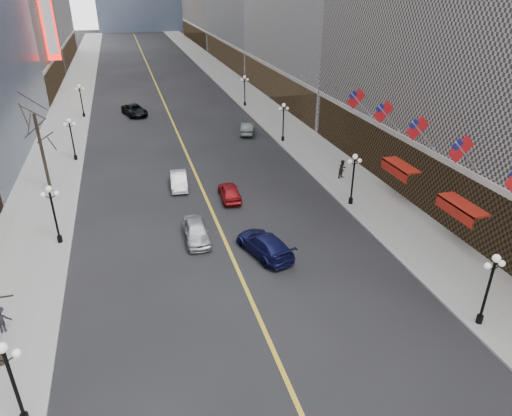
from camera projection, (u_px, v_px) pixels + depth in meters
sidewalk_east at (252, 99)px, 74.49m from camera, size 6.00×230.00×0.15m
sidewalk_west at (70, 111)px, 67.59m from camera, size 6.00×230.00×0.15m
lane_line at (159, 92)px, 79.67m from camera, size 0.25×200.00×0.02m
streetlamp_east_0 at (490, 283)px, 24.55m from camera, size 1.26×0.44×4.52m
streetlamp_east_1 at (353, 174)px, 38.30m from camera, size 1.26×0.44×4.52m
streetlamp_east_2 at (283, 118)px, 53.78m from camera, size 1.26×0.44×4.52m
streetlamp_east_3 at (245, 87)px, 69.25m from camera, size 1.26×0.44×4.52m
streetlamp_west_0 at (11, 376)px, 18.73m from camera, size 1.26×0.44×4.52m
streetlamp_west_1 at (53, 209)px, 32.49m from camera, size 1.26×0.44×4.52m
streetlamp_west_2 at (71, 135)px, 47.96m from camera, size 1.26×0.44×4.52m
streetlamp_west_3 at (81, 97)px, 63.43m from camera, size 1.26×0.44×4.52m
flag_2 at (463, 151)px, 30.33m from camera, size 2.87×0.12×2.87m
flag_3 at (419, 130)px, 34.63m from camera, size 2.87×0.12×2.87m
flag_4 at (385, 114)px, 38.93m from camera, size 2.87×0.12×2.87m
flag_5 at (358, 100)px, 43.22m from camera, size 2.87×0.12×2.87m
awning_b at (460, 206)px, 32.41m from camera, size 1.40×4.00×0.93m
awning_c at (399, 167)px, 39.29m from camera, size 1.40×4.00×0.93m
theatre_marquee at (48, 20)px, 70.39m from camera, size 2.00×0.55×12.00m
tree_west_far at (37, 126)px, 39.17m from camera, size 3.60×3.60×7.92m
car_nb_near at (196, 231)px, 33.91m from camera, size 1.91×4.48×1.51m
car_nb_mid at (179, 181)px, 42.67m from camera, size 1.80×4.31×1.39m
car_nb_far at (135, 110)px, 65.54m from camera, size 3.93×6.00×1.53m
car_sb_near at (264, 244)px, 32.21m from camera, size 3.58×5.71×1.54m
car_sb_mid at (230, 192)px, 40.37m from camera, size 1.94×4.30×1.43m
car_sb_far at (247, 128)px, 57.66m from camera, size 2.86×4.76×1.48m
ped_east_walk at (343, 169)px, 44.25m from camera, size 1.01×0.83×1.82m
ped_west_walk at (0, 320)px, 24.76m from camera, size 1.14×0.66×1.65m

